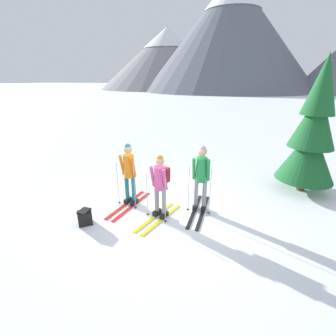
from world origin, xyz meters
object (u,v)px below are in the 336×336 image
at_px(skier_in_orange, 129,172).
at_px(skier_in_green, 201,176).
at_px(backpack_on_snow_front, 85,217).
at_px(skier_in_pink, 160,183).
at_px(pine_tree_near, 312,133).

height_order(skier_in_orange, skier_in_green, skier_in_green).
bearing_deg(skier_in_green, backpack_on_snow_front, -148.36).
distance_m(skier_in_green, backpack_on_snow_front, 3.00).
distance_m(skier_in_orange, skier_in_pink, 1.06).
distance_m(skier_in_orange, pine_tree_near, 5.35).
bearing_deg(pine_tree_near, skier_in_pink, -142.16).
bearing_deg(pine_tree_near, backpack_on_snow_front, -144.55).
xyz_separation_m(skier_in_pink, pine_tree_near, (3.64, 2.83, 0.89)).
relative_size(skier_in_orange, skier_in_green, 0.99).
height_order(skier_in_green, backpack_on_snow_front, skier_in_green).
height_order(skier_in_orange, pine_tree_near, pine_tree_near).
distance_m(skier_in_pink, skier_in_green, 1.06).
relative_size(pine_tree_near, backpack_on_snow_front, 9.87).
bearing_deg(pine_tree_near, skier_in_green, -141.46).
height_order(skier_in_orange, skier_in_pink, skier_in_orange).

